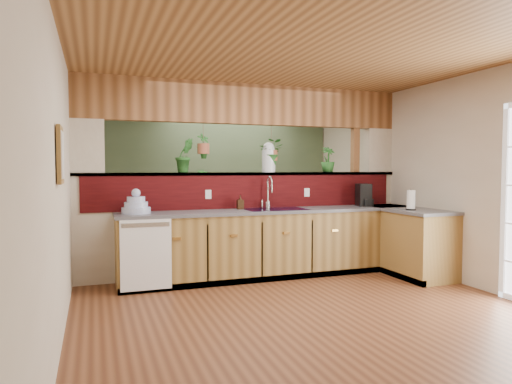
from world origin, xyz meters
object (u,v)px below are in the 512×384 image
object	(u,v)px
dish_stack	(136,206)
soap_dispenser	(240,202)
faucet	(269,191)
paper_towel	(411,200)
glass_jar	(269,157)
shelving_console	(186,222)
coffee_maker	(364,196)

from	to	relation	value
dish_stack	soap_dispenser	size ratio (longest dim) A/B	1.84
faucet	paper_towel	xyz separation A→B (m)	(1.66, -0.87, -0.11)
glass_jar	dish_stack	bearing A→B (deg)	-169.41
glass_jar	shelving_console	world-z (taller)	glass_jar
dish_stack	paper_towel	xyz separation A→B (m)	(3.43, -0.74, 0.03)
faucet	paper_towel	distance (m)	1.88
soap_dispenser	faucet	bearing A→B (deg)	0.94
paper_towel	glass_jar	size ratio (longest dim) A/B	0.66
soap_dispenser	shelving_console	bearing A→B (deg)	98.54
paper_towel	soap_dispenser	bearing A→B (deg)	157.30
faucet	dish_stack	world-z (taller)	faucet
coffee_maker	shelving_console	bearing A→B (deg)	150.77
dish_stack	glass_jar	world-z (taller)	glass_jar
dish_stack	paper_towel	size ratio (longest dim) A/B	1.25
soap_dispenser	shelving_console	world-z (taller)	soap_dispenser
shelving_console	coffee_maker	bearing A→B (deg)	-58.54
faucet	shelving_console	world-z (taller)	faucet
soap_dispenser	paper_towel	distance (m)	2.24
dish_stack	shelving_console	xyz separation A→B (m)	(1.04, 2.25, -0.49)
faucet	coffee_maker	bearing A→B (deg)	-4.60
shelving_console	dish_stack	bearing A→B (deg)	-127.52
soap_dispenser	glass_jar	world-z (taller)	glass_jar
dish_stack	paper_towel	world-z (taller)	dish_stack
soap_dispenser	shelving_console	distance (m)	2.20
soap_dispenser	coffee_maker	distance (m)	1.85
paper_towel	shelving_console	world-z (taller)	paper_towel
faucet	glass_jar	bearing A→B (deg)	68.99
coffee_maker	paper_towel	xyz separation A→B (m)	(0.22, -0.76, -0.02)
shelving_console	glass_jar	bearing A→B (deg)	-79.52
coffee_maker	shelving_console	distance (m)	3.16
soap_dispenser	coffee_maker	xyz separation A→B (m)	(1.84, -0.11, 0.05)
dish_stack	soap_dispenser	bearing A→B (deg)	5.16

